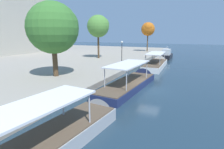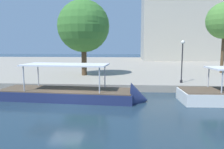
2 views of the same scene
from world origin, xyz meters
TOP-DOWN VIEW (x-y plane):
  - ground_plane at (0.00, 0.00)m, footprint 220.00×220.00m
  - tour_boat_1 at (-13.91, 2.40)m, footprint 14.25×3.98m
  - tour_boat_2 at (0.46, 2.37)m, footprint 13.03×3.91m
  - tour_boat_3 at (16.14, 2.40)m, footprint 13.22×3.58m
  - motor_yacht_4 at (30.53, 2.46)m, footprint 7.61×2.48m
  - mooring_bollard_0 at (22.93, 6.34)m, footprint 0.24×0.24m
  - lamp_post at (10.44, 7.63)m, footprint 0.39×0.39m
  - tree_0 at (-1.14, 12.68)m, footprint 6.83×6.83m
  - tree_1 at (40.58, 10.34)m, footprint 4.53×4.42m
  - tree_2 at (18.68, 16.92)m, footprint 5.22×5.22m

SIDE VIEW (x-z plane):
  - ground_plane at x=0.00m, z-range 0.00..0.00m
  - tour_boat_2 at x=0.46m, z-range -1.86..2.49m
  - tour_boat_1 at x=-13.91m, z-range -1.64..2.39m
  - tour_boat_3 at x=16.14m, z-range -1.58..2.43m
  - motor_yacht_4 at x=30.53m, z-range -1.39..2.85m
  - mooring_bollard_0 at x=22.93m, z-range 0.74..1.47m
  - lamp_post at x=10.44m, z-range 1.18..5.70m
  - tree_0 at x=-1.14m, z-range 2.43..12.37m
  - tree_1 at x=40.58m, z-range 3.33..12.88m
  - tree_2 at x=18.68m, z-range 3.28..13.45m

